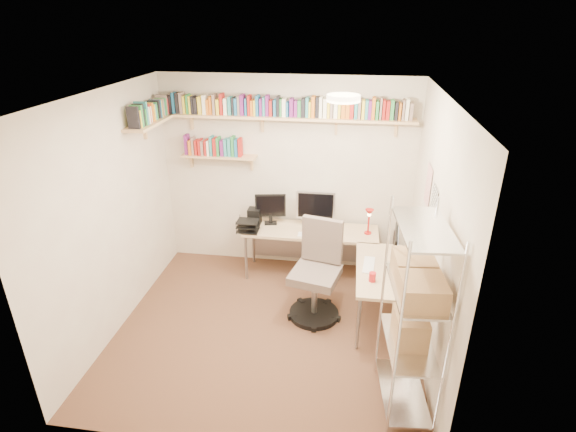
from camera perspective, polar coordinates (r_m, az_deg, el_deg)
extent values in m
plane|color=#4F2F22|center=(5.06, -2.68, -14.10)|extent=(3.20, 3.20, 0.00)
cube|color=#C2AF9E|center=(5.76, -0.13, 5.17)|extent=(3.20, 0.04, 2.50)
cube|color=#C2AF9E|center=(4.94, -21.52, 0.01)|extent=(0.04, 3.00, 2.50)
cube|color=#C2AF9E|center=(4.40, 17.95, -2.49)|extent=(0.04, 3.00, 2.50)
cube|color=#C2AF9E|center=(3.15, -8.37, -13.01)|extent=(3.20, 0.04, 2.50)
cube|color=white|center=(4.02, -3.40, 15.06)|extent=(3.20, 3.00, 0.04)
cube|color=white|center=(4.78, 17.36, 3.70)|extent=(0.01, 0.30, 0.42)
cube|color=white|center=(4.43, 17.96, 1.28)|extent=(0.01, 0.28, 0.38)
cylinder|color=#FFEAC6|center=(4.14, 7.05, 14.64)|extent=(0.30, 0.30, 0.06)
cube|color=#D5B578|center=(5.44, -0.34, 12.42)|extent=(3.05, 0.25, 0.03)
cube|color=#D5B578|center=(5.46, -16.87, 11.45)|extent=(0.25, 1.00, 0.03)
cube|color=#D5B578|center=(5.77, -8.73, 7.53)|extent=(0.95, 0.20, 0.02)
cube|color=#D5B578|center=(5.81, -12.28, 11.96)|extent=(0.03, 0.20, 0.20)
cube|color=#D5B578|center=(5.56, -3.36, 11.92)|extent=(0.03, 0.20, 0.20)
cube|color=#D5B578|center=(5.46, 6.14, 11.58)|extent=(0.03, 0.20, 0.20)
cube|color=#D5B578|center=(5.48, 13.61, 11.09)|extent=(0.03, 0.20, 0.20)
cube|color=black|center=(5.81, -15.22, 13.56)|extent=(0.03, 0.14, 0.20)
cube|color=#CB6717|center=(5.80, -14.94, 13.56)|extent=(0.02, 0.14, 0.20)
cube|color=black|center=(5.79, -14.62, 13.63)|extent=(0.04, 0.12, 0.21)
cube|color=#1B608D|center=(5.77, -14.20, 13.79)|extent=(0.03, 0.12, 0.24)
cube|color=black|center=(5.75, -13.72, 13.79)|extent=(0.04, 0.13, 0.24)
cube|color=#826A5F|center=(5.73, -13.29, 13.83)|extent=(0.03, 0.14, 0.25)
cube|color=yellow|center=(5.72, -12.90, 13.65)|extent=(0.03, 0.12, 0.21)
cube|color=#2B823C|center=(5.71, -12.52, 13.75)|extent=(0.02, 0.15, 0.23)
cube|color=yellow|center=(5.70, -12.21, 13.67)|extent=(0.02, 0.13, 0.21)
cube|color=black|center=(5.69, -11.92, 13.67)|extent=(0.03, 0.14, 0.21)
cube|color=black|center=(5.67, -11.50, 13.61)|extent=(0.04, 0.14, 0.19)
cube|color=yellow|center=(5.66, -11.00, 13.68)|extent=(0.04, 0.15, 0.21)
cube|color=white|center=(5.64, -10.46, 13.78)|extent=(0.04, 0.14, 0.22)
cube|color=#CB6717|center=(5.63, -10.03, 13.53)|extent=(0.03, 0.15, 0.17)
cube|color=#CB6717|center=(5.61, -9.69, 13.73)|extent=(0.03, 0.12, 0.21)
cube|color=#826A5F|center=(5.60, -9.27, 13.86)|extent=(0.03, 0.14, 0.24)
cube|color=yellow|center=(5.59, -8.79, 13.58)|extent=(0.04, 0.14, 0.18)
cube|color=#A71A16|center=(5.57, -8.35, 13.92)|extent=(0.03, 0.14, 0.25)
cube|color=white|center=(5.56, -7.84, 13.66)|extent=(0.04, 0.15, 0.19)
cube|color=teal|center=(5.55, -7.32, 13.74)|extent=(0.04, 0.12, 0.21)
cube|color=black|center=(5.54, -6.89, 13.71)|extent=(0.02, 0.15, 0.20)
cube|color=#1B608D|center=(5.53, -6.55, 13.67)|extent=(0.03, 0.14, 0.20)
cube|color=#826A5F|center=(5.52, -6.20, 13.81)|extent=(0.03, 0.11, 0.22)
cube|color=#671B66|center=(5.51, -5.77, 13.90)|extent=(0.04, 0.13, 0.24)
cube|color=#1B608D|center=(5.50, -5.27, 13.68)|extent=(0.02, 0.14, 0.20)
cube|color=#A71A16|center=(5.49, -4.90, 13.86)|extent=(0.03, 0.14, 0.23)
cube|color=#CB6717|center=(5.49, -4.53, 13.56)|extent=(0.03, 0.13, 0.18)
cube|color=yellow|center=(5.48, -4.17, 13.58)|extent=(0.02, 0.14, 0.18)
cube|color=#1B608D|center=(5.47, -3.83, 13.85)|extent=(0.03, 0.15, 0.23)
cube|color=#671B66|center=(5.46, -3.39, 13.66)|extent=(0.03, 0.13, 0.20)
cube|color=teal|center=(5.45, -3.01, 13.75)|extent=(0.03, 0.12, 0.22)
cube|color=#671B66|center=(5.44, -2.60, 13.87)|extent=(0.04, 0.11, 0.24)
cube|color=#A71A16|center=(5.44, -2.14, 13.56)|extent=(0.03, 0.12, 0.18)
cube|color=#1B608D|center=(5.43, -1.62, 13.60)|extent=(0.03, 0.14, 0.19)
cube|color=black|center=(5.42, -1.22, 13.79)|extent=(0.03, 0.13, 0.23)
cube|color=#2B823C|center=(5.42, -0.87, 13.62)|extent=(0.02, 0.12, 0.20)
cube|color=white|center=(5.41, -0.45, 13.65)|extent=(0.04, 0.14, 0.21)
cube|color=#1B608D|center=(5.41, -0.03, 13.45)|extent=(0.03, 0.13, 0.17)
cube|color=#671B66|center=(5.40, 0.49, 13.63)|extent=(0.04, 0.14, 0.21)
cube|color=#671B66|center=(5.40, 1.02, 13.50)|extent=(0.04, 0.12, 0.19)
cube|color=#2B823C|center=(5.39, 1.50, 13.51)|extent=(0.04, 0.12, 0.19)
cube|color=black|center=(5.38, 1.99, 13.61)|extent=(0.04, 0.14, 0.21)
cube|color=teal|center=(5.38, 2.48, 13.66)|extent=(0.03, 0.13, 0.23)
cube|color=yellow|center=(5.38, 2.82, 13.42)|extent=(0.02, 0.14, 0.18)
cube|color=#CB6717|center=(5.37, 3.25, 13.70)|extent=(0.04, 0.14, 0.24)
cube|color=black|center=(5.37, 3.74, 13.63)|extent=(0.04, 0.11, 0.23)
cube|color=white|center=(5.36, 4.21, 13.65)|extent=(0.03, 0.15, 0.24)
cube|color=white|center=(5.36, 4.75, 13.53)|extent=(0.04, 0.14, 0.22)
cube|color=yellow|center=(5.36, 5.18, 13.27)|extent=(0.03, 0.12, 0.17)
cube|color=#826A5F|center=(5.36, 5.57, 13.57)|extent=(0.03, 0.14, 0.23)
cube|color=white|center=(5.36, 6.09, 13.43)|extent=(0.04, 0.12, 0.21)
cube|color=yellow|center=(5.36, 6.55, 13.30)|extent=(0.03, 0.13, 0.19)
cube|color=#CB6717|center=(5.35, 7.06, 13.47)|extent=(0.04, 0.12, 0.23)
cube|color=#CB6717|center=(5.35, 7.60, 13.27)|extent=(0.04, 0.12, 0.20)
cube|color=#A71A16|center=(5.35, 8.12, 13.42)|extent=(0.04, 0.13, 0.23)
cube|color=teal|center=(5.35, 8.64, 13.44)|extent=(0.03, 0.13, 0.24)
cube|color=#826A5F|center=(5.35, 9.06, 13.35)|extent=(0.03, 0.15, 0.23)
cube|color=yellow|center=(5.35, 9.53, 13.23)|extent=(0.03, 0.13, 0.21)
cube|color=teal|center=(5.35, 9.94, 13.21)|extent=(0.03, 0.13, 0.21)
cube|color=#671B66|center=(5.36, 10.35, 13.16)|extent=(0.04, 0.15, 0.21)
cube|color=#CB6717|center=(5.35, 10.79, 13.31)|extent=(0.04, 0.13, 0.24)
cube|color=#2B823C|center=(5.36, 11.24, 13.08)|extent=(0.03, 0.15, 0.21)
cube|color=#826A5F|center=(5.36, 11.69, 13.26)|extent=(0.02, 0.12, 0.25)
cube|color=#A71A16|center=(5.36, 12.07, 13.09)|extent=(0.03, 0.13, 0.22)
cube|color=#A71A16|center=(5.37, 12.54, 12.99)|extent=(0.04, 0.12, 0.21)
cube|color=#2B823C|center=(5.37, 13.06, 13.03)|extent=(0.04, 0.12, 0.22)
cube|color=black|center=(5.37, 13.56, 12.85)|extent=(0.03, 0.14, 0.20)
cube|color=#CB6717|center=(5.38, 13.99, 12.79)|extent=(0.03, 0.14, 0.19)
cube|color=#826A5F|center=(5.38, 14.41, 12.95)|extent=(0.03, 0.14, 0.23)
cube|color=white|center=(5.38, 14.86, 12.96)|extent=(0.04, 0.11, 0.24)
cube|color=#826A5F|center=(5.39, 15.35, 12.69)|extent=(0.04, 0.11, 0.19)
cube|color=black|center=(5.05, -19.05, 11.71)|extent=(0.13, 0.04, 0.23)
cube|color=yellow|center=(5.09, -18.81, 11.55)|extent=(0.13, 0.02, 0.18)
cube|color=#2B823C|center=(5.12, -18.66, 11.91)|extent=(0.13, 0.04, 0.23)
cube|color=black|center=(5.16, -18.45, 12.07)|extent=(0.12, 0.04, 0.24)
cube|color=#2B823C|center=(5.20, -18.23, 11.83)|extent=(0.14, 0.02, 0.18)
cube|color=teal|center=(5.22, -18.13, 12.30)|extent=(0.14, 0.03, 0.25)
cube|color=white|center=(5.26, -17.89, 12.07)|extent=(0.15, 0.03, 0.18)
cube|color=#A71A16|center=(5.30, -17.70, 12.27)|extent=(0.12, 0.04, 0.20)
cube|color=white|center=(5.33, -17.54, 12.21)|extent=(0.12, 0.02, 0.18)
cube|color=#CB6717|center=(5.36, -17.37, 12.47)|extent=(0.13, 0.04, 0.21)
cube|color=yellow|center=(5.40, -17.18, 12.43)|extent=(0.13, 0.02, 0.18)
cube|color=teal|center=(5.44, -16.98, 12.52)|extent=(0.12, 0.04, 0.18)
cube|color=#2B823C|center=(5.48, -16.82, 12.68)|extent=(0.12, 0.03, 0.19)
cube|color=black|center=(5.52, -16.63, 12.85)|extent=(0.14, 0.04, 0.20)
cube|color=#1B608D|center=(5.55, -16.46, 12.94)|extent=(0.14, 0.02, 0.20)
cube|color=yellow|center=(5.59, -16.28, 12.95)|extent=(0.11, 0.04, 0.19)
cube|color=#826A5F|center=(5.62, -16.14, 13.09)|extent=(0.14, 0.02, 0.20)
cube|color=teal|center=(5.66, -15.97, 13.03)|extent=(0.12, 0.03, 0.17)
cube|color=#2B823C|center=(5.68, -15.86, 13.22)|extent=(0.14, 0.02, 0.20)
cube|color=#826A5F|center=(5.70, -15.77, 13.44)|extent=(0.14, 0.02, 0.23)
cube|color=#A71A16|center=(5.74, -15.61, 13.27)|extent=(0.13, 0.02, 0.18)
cube|color=white|center=(5.78, -15.44, 13.40)|extent=(0.13, 0.04, 0.19)
cube|color=teal|center=(5.82, -15.27, 13.43)|extent=(0.12, 0.03, 0.18)
cube|color=#671B66|center=(5.87, -12.68, 8.88)|extent=(0.04, 0.11, 0.25)
cube|color=#CB6717|center=(5.86, -12.20, 8.59)|extent=(0.03, 0.15, 0.19)
cube|color=#826A5F|center=(5.84, -11.88, 8.74)|extent=(0.03, 0.12, 0.22)
cube|color=#A71A16|center=(5.83, -11.46, 8.58)|extent=(0.03, 0.12, 0.19)
cube|color=#A71A16|center=(5.82, -11.05, 8.62)|extent=(0.03, 0.15, 0.20)
cube|color=#826A5F|center=(5.81, -10.71, 8.54)|extent=(0.03, 0.13, 0.18)
cube|color=#A71A16|center=(5.79, -10.30, 8.59)|extent=(0.03, 0.14, 0.19)
cube|color=white|center=(5.78, -9.99, 8.56)|extent=(0.03, 0.15, 0.19)
cube|color=teal|center=(5.76, -9.62, 8.82)|extent=(0.03, 0.13, 0.24)
cube|color=#A71A16|center=(5.75, -9.16, 8.71)|extent=(0.04, 0.14, 0.22)
cube|color=#2B823C|center=(5.74, -8.78, 8.75)|extent=(0.03, 0.15, 0.23)
cube|color=#671B66|center=(5.73, -8.30, 8.58)|extent=(0.04, 0.12, 0.20)
cube|color=teal|center=(5.71, -7.87, 8.66)|extent=(0.04, 0.11, 0.21)
cube|color=teal|center=(5.70, -7.38, 8.70)|extent=(0.04, 0.12, 0.23)
cube|color=#2B823C|center=(5.68, -6.95, 8.81)|extent=(0.03, 0.12, 0.25)
cube|color=#1B608D|center=(5.68, -6.51, 8.64)|extent=(0.04, 0.13, 0.22)
cube|color=#A71A16|center=(5.66, -6.08, 8.69)|extent=(0.04, 0.12, 0.23)
cube|color=tan|center=(5.67, 2.90, -1.92)|extent=(1.68, 0.53, 0.04)
cube|color=tan|center=(4.94, 11.76, -6.71)|extent=(0.53, 1.15, 0.04)
cylinder|color=gray|center=(5.75, -5.35, -5.31)|extent=(0.04, 0.04, 0.62)
cylinder|color=gray|center=(6.13, -4.41, -3.28)|extent=(0.04, 0.04, 0.62)
cylinder|color=gray|center=(6.03, 13.18, -4.39)|extent=(0.04, 0.04, 0.62)
cylinder|color=gray|center=(4.67, 8.92, -13.37)|extent=(0.04, 0.04, 0.62)
cylinder|color=gray|center=(4.71, 14.46, -13.59)|extent=(0.04, 0.04, 0.62)
cube|color=gray|center=(6.00, 3.06, -3.38)|extent=(1.59, 0.02, 0.49)
cube|color=silver|center=(5.63, 3.52, 1.35)|extent=(0.49, 0.03, 0.37)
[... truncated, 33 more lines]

